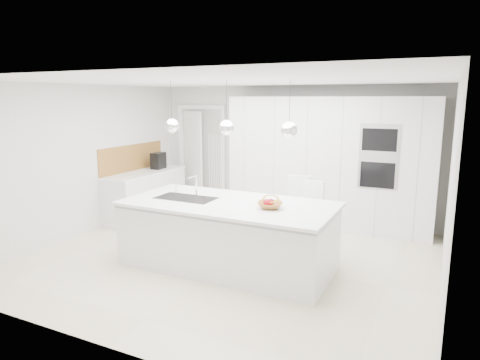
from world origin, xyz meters
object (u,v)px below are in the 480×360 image
at_px(espresso_machine, 158,161).
at_px(bar_stool_right, 310,220).
at_px(island_base, 227,237).
at_px(fruit_bowl, 270,205).
at_px(bar_stool_left, 296,215).

bearing_deg(espresso_machine, bar_stool_right, -20.33).
bearing_deg(island_base, bar_stool_right, 45.22).
xyz_separation_m(fruit_bowl, espresso_machine, (-3.15, 1.91, 0.12)).
xyz_separation_m(island_base, fruit_bowl, (0.62, -0.01, 0.51)).
relative_size(bar_stool_left, bar_stool_right, 1.03).
relative_size(island_base, bar_stool_right, 2.56).
bearing_deg(fruit_bowl, bar_stool_right, 73.65).
xyz_separation_m(island_base, bar_stool_left, (0.63, 0.99, 0.14)).
height_order(island_base, bar_stool_right, bar_stool_right).
bearing_deg(island_base, bar_stool_left, 57.49).
bearing_deg(bar_stool_right, fruit_bowl, -93.80).
relative_size(espresso_machine, bar_stool_right, 0.29).
bearing_deg(bar_stool_right, espresso_machine, 175.93).
xyz_separation_m(espresso_machine, bar_stool_right, (3.41, -1.02, -0.51)).
relative_size(island_base, bar_stool_left, 2.48).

